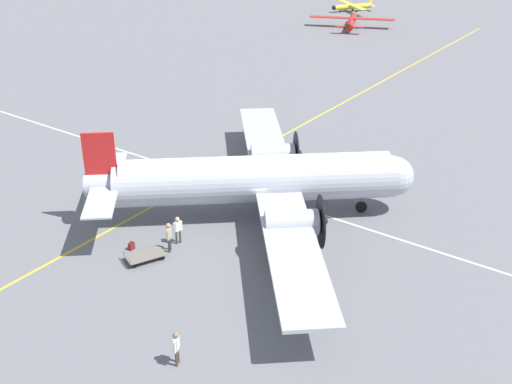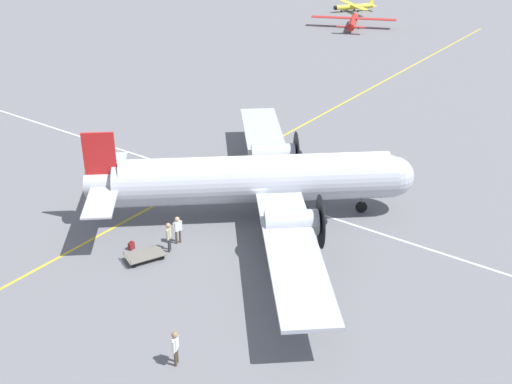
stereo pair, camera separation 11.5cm
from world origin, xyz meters
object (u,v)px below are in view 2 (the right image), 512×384
object	(u,v)px
baggage_cart	(145,255)
light_aircraft_distant	(353,6)
crew_foreground	(175,345)
passenger_boarding	(169,234)
airliner_main	(263,179)
light_aircraft_taxiing	(353,21)
ramp_agent	(178,227)
suitcase_near_door	(131,246)

from	to	relation	value
baggage_cart	light_aircraft_distant	size ratio (longest dim) A/B	0.31
crew_foreground	baggage_cart	size ratio (longest dim) A/B	0.71
baggage_cart	crew_foreground	bearing A→B (deg)	-101.66
light_aircraft_distant	passenger_boarding	bearing A→B (deg)	56.40
airliner_main	light_aircraft_taxiing	bearing A→B (deg)	71.82
ramp_agent	light_aircraft_distant	size ratio (longest dim) A/B	0.22
suitcase_near_door	baggage_cart	xyz separation A→B (m)	(0.35, 1.36, 0.06)
crew_foreground	suitcase_near_door	distance (m)	9.97
suitcase_near_door	light_aircraft_taxiing	bearing A→B (deg)	-163.71
passenger_boarding	ramp_agent	world-z (taller)	passenger_boarding
passenger_boarding	light_aircraft_distant	size ratio (longest dim) A/B	0.23
crew_foreground	light_aircraft_distant	xyz separation A→B (m)	(-73.00, -30.40, -0.27)
crew_foreground	passenger_boarding	distance (m)	9.23
airliner_main	suitcase_near_door	xyz separation A→B (m)	(7.40, -3.70, -2.28)
airliner_main	light_aircraft_taxiing	world-z (taller)	airliner_main
suitcase_near_door	light_aircraft_distant	size ratio (longest dim) A/B	0.06
crew_foreground	light_aircraft_distant	size ratio (longest dim) A/B	0.22
ramp_agent	suitcase_near_door	world-z (taller)	ramp_agent
passenger_boarding	light_aircraft_taxiing	bearing A→B (deg)	-11.91
suitcase_near_door	light_aircraft_taxiing	xyz separation A→B (m)	(-57.61, -16.84, 0.64)
light_aircraft_taxiing	airliner_main	bearing A→B (deg)	178.73
ramp_agent	light_aircraft_distant	world-z (taller)	light_aircraft_distant
airliner_main	ramp_agent	bearing A→B (deg)	-151.23
suitcase_near_door	light_aircraft_distant	xyz separation A→B (m)	(-67.52, -22.11, 0.54)
baggage_cart	light_aircraft_distant	world-z (taller)	light_aircraft_distant
ramp_agent	light_aircraft_distant	xyz separation A→B (m)	(-65.49, -23.78, -0.26)
ramp_agent	light_aircraft_taxiing	size ratio (longest dim) A/B	0.15
crew_foreground	ramp_agent	size ratio (longest dim) A/B	1.02
airliner_main	passenger_boarding	distance (m)	6.71
crew_foreground	light_aircraft_distant	distance (m)	79.08
baggage_cart	light_aircraft_taxiing	world-z (taller)	light_aircraft_taxiing
crew_foreground	ramp_agent	world-z (taller)	crew_foreground
baggage_cart	light_aircraft_taxiing	distance (m)	60.75
light_aircraft_distant	light_aircraft_taxiing	distance (m)	11.23
ramp_agent	baggage_cart	bearing A→B (deg)	-166.75
crew_foreground	baggage_cart	world-z (taller)	crew_foreground
ramp_agent	airliner_main	bearing A→B (deg)	-0.37
suitcase_near_door	crew_foreground	bearing A→B (deg)	56.54
passenger_boarding	ramp_agent	distance (m)	0.93
ramp_agent	baggage_cart	world-z (taller)	ramp_agent
suitcase_near_door	light_aircraft_distant	distance (m)	71.05
suitcase_near_door	baggage_cart	distance (m)	1.41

